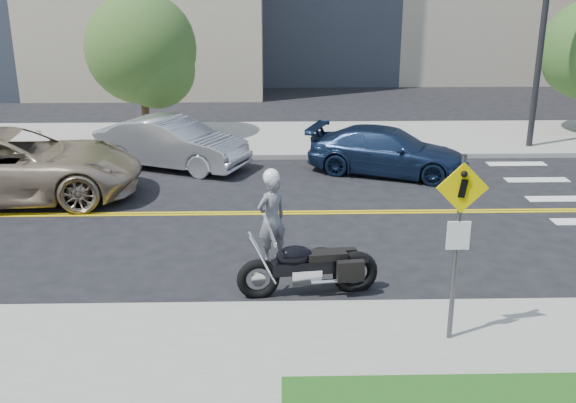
% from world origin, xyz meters
% --- Properties ---
extents(ground_plane, '(120.00, 120.00, 0.00)m').
position_xyz_m(ground_plane, '(0.00, 0.00, 0.00)').
color(ground_plane, black).
rests_on(ground_plane, ground).
extents(sidewalk_near, '(60.00, 5.00, 0.15)m').
position_xyz_m(sidewalk_near, '(0.00, -7.50, 0.07)').
color(sidewalk_near, '#9E9B91').
rests_on(sidewalk_near, ground_plane).
extents(sidewalk_far, '(60.00, 5.00, 0.15)m').
position_xyz_m(sidewalk_far, '(0.00, 7.50, 0.07)').
color(sidewalk_far, '#9E9B91').
rests_on(sidewalk_far, ground_plane).
extents(traffic_light, '(0.28, 4.50, 7.00)m').
position_xyz_m(traffic_light, '(10.00, 5.08, 4.67)').
color(traffic_light, black).
rests_on(traffic_light, sidewalk_far).
extents(pedestrian_sign, '(0.78, 0.08, 3.00)m').
position_xyz_m(pedestrian_sign, '(4.20, -6.31, 1.96)').
color(pedestrian_sign, '#4C4C51').
rests_on(pedestrian_sign, sidewalk_near).
extents(motorcyclist, '(0.81, 0.75, 1.97)m').
position_xyz_m(motorcyclist, '(1.39, -2.88, 0.98)').
color(motorcyclist, silver).
rests_on(motorcyclist, ground).
extents(motorcycle, '(2.61, 1.10, 1.54)m').
position_xyz_m(motorcycle, '(2.07, -4.40, 0.77)').
color(motorcycle, black).
rests_on(motorcycle, ground).
extents(suv, '(6.89, 3.71, 1.84)m').
position_xyz_m(suv, '(-5.34, 1.26, 0.92)').
color(suv, tan).
rests_on(suv, ground).
extents(parked_car_silver, '(4.90, 3.34, 1.53)m').
position_xyz_m(parked_car_silver, '(-1.60, 4.17, 0.76)').
color(parked_car_silver, '#A2A5AA').
rests_on(parked_car_silver, ground).
extents(parked_car_blue, '(5.03, 3.45, 1.35)m').
position_xyz_m(parked_car_blue, '(4.80, 3.38, 0.68)').
color(parked_car_blue, '#182848').
rests_on(parked_car_blue, ground).
extents(tree_far_a, '(3.72, 3.72, 5.08)m').
position_xyz_m(tree_far_a, '(-2.95, 7.46, 3.22)').
color(tree_far_a, '#382619').
rests_on(tree_far_a, ground).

